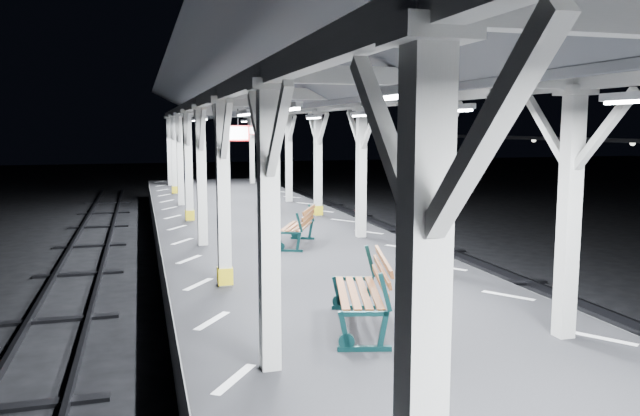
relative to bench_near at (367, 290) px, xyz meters
name	(u,v)px	position (x,y,z in m)	size (l,w,h in m)	color
ground	(370,369)	(0.41, 0.93, -1.55)	(120.00, 120.00, 0.00)	black
platform	(370,338)	(0.41, 0.93, -1.05)	(6.00, 50.00, 1.00)	black
hazard_stripes_left	(212,321)	(-2.04, 0.93, -0.54)	(1.00, 48.00, 0.01)	silver
hazard_stripes_right	(508,296)	(2.86, 0.93, -0.54)	(1.00, 48.00, 0.01)	silver
track_left	(25,403)	(-4.59, 0.93, -1.47)	(2.20, 60.00, 0.16)	#2D2D33
track_right	(630,335)	(5.41, 0.93, -1.47)	(2.20, 60.00, 0.16)	#2D2D33
canopy	(373,75)	(0.41, 0.91, 3.01)	(5.40, 49.00, 4.65)	silver
bench_near	(367,290)	(0.00, 0.00, 0.00)	(1.15, 2.00, 1.02)	#0C2D2F
bench_mid	(300,225)	(0.64, 6.23, -0.06)	(1.26, 1.78, 0.91)	#0C2D2F
bench_far	(270,197)	(1.22, 12.60, -0.07)	(0.79, 1.69, 0.89)	#0C2D2F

